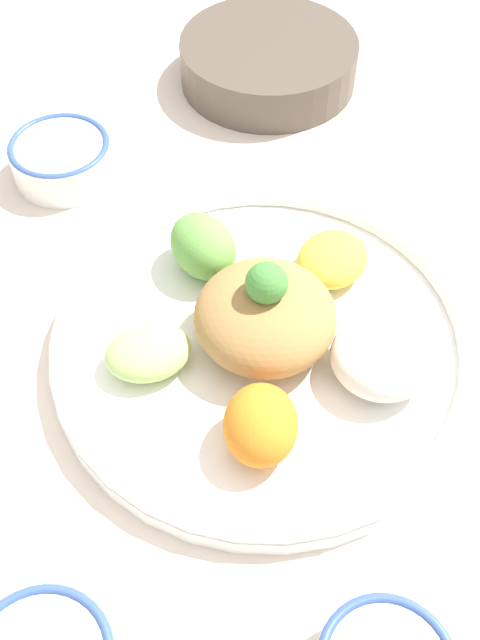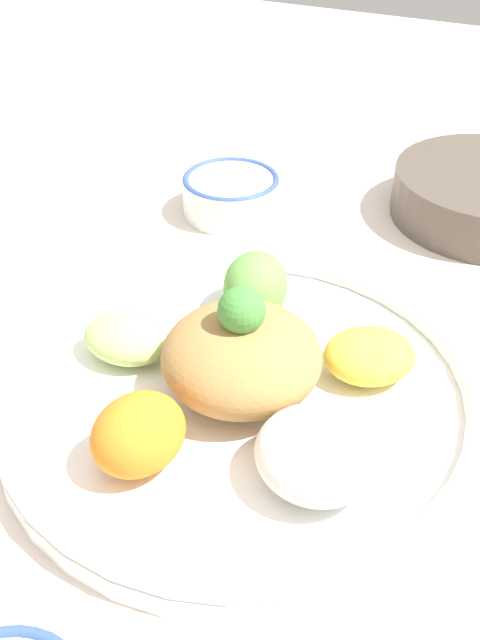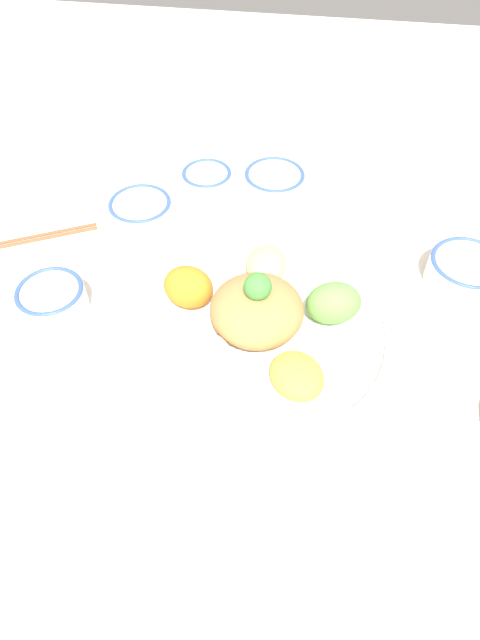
{
  "view_description": "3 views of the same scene",
  "coord_description": "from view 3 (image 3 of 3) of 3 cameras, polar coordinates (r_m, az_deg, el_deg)",
  "views": [
    {
      "loc": [
        -0.16,
        -0.43,
        0.58
      ],
      "look_at": [
        -0.05,
        -0.02,
        0.05
      ],
      "focal_mm": 42.0,
      "sensor_mm": 36.0,
      "label": 1
    },
    {
      "loc": [
        0.16,
        -0.45,
        0.43
      ],
      "look_at": [
        -0.05,
        0.0,
        0.06
      ],
      "focal_mm": 42.0,
      "sensor_mm": 36.0,
      "label": 2
    },
    {
      "loc": [
        0.44,
        0.02,
        0.6
      ],
      "look_at": [
        0.0,
        -0.05,
        0.07
      ],
      "focal_mm": 30.0,
      "sensor_mm": 36.0,
      "label": 3
    }
  ],
  "objects": [
    {
      "name": "serving_spoon_main",
      "position": [
        0.67,
        -16.97,
        -17.3
      ],
      "size": [
        0.04,
        0.14,
        0.01
      ],
      "rotation": [
        0.0,
        0.0,
        4.66
      ],
      "color": "beige",
      "rests_on": "ground_plane"
    },
    {
      "name": "rice_bowl_blue",
      "position": [
        1.02,
        -3.55,
        14.81
      ],
      "size": [
        0.09,
        0.09,
        0.03
      ],
      "color": "white",
      "rests_on": "ground_plane"
    },
    {
      "name": "sauce_bowl_dark",
      "position": [
        0.83,
        -19.39,
        2.11
      ],
      "size": [
        0.1,
        0.1,
        0.05
      ],
      "color": "white",
      "rests_on": "ground_plane"
    },
    {
      "name": "ground_plane",
      "position": [
        0.75,
        3.73,
        -3.83
      ],
      "size": [
        2.4,
        2.4,
        0.0
      ],
      "primitive_type": "plane",
      "color": "silver"
    },
    {
      "name": "salad_platter",
      "position": [
        0.75,
        1.63,
        -0.43
      ],
      "size": [
        0.4,
        0.4,
        0.12
      ],
      "color": "white",
      "rests_on": "ground_plane"
    },
    {
      "name": "rice_bowl_plain",
      "position": [
        1.0,
        3.68,
        14.45
      ],
      "size": [
        0.11,
        0.11,
        0.04
      ],
      "color": "white",
      "rests_on": "ground_plane"
    },
    {
      "name": "chopsticks_pair_near",
      "position": [
        0.97,
        -21.24,
        8.2
      ],
      "size": [
        0.11,
        0.2,
        0.01
      ],
      "rotation": [
        0.0,
        0.0,
        2.04
      ],
      "color": "brown",
      "rests_on": "ground_plane"
    },
    {
      "name": "sauce_bowl_far",
      "position": [
        0.89,
        22.91,
        4.85
      ],
      "size": [
        0.11,
        0.11,
        0.05
      ],
      "color": "white",
      "rests_on": "ground_plane"
    },
    {
      "name": "sauce_bowl_red",
      "position": [
        0.96,
        -10.55,
        11.58
      ],
      "size": [
        0.11,
        0.11,
        0.03
      ],
      "color": "white",
      "rests_on": "ground_plane"
    }
  ]
}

